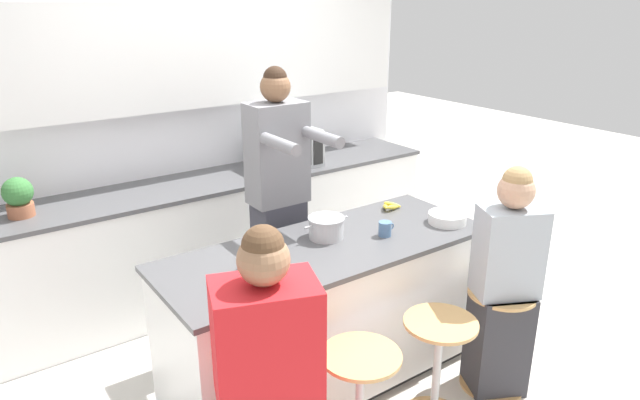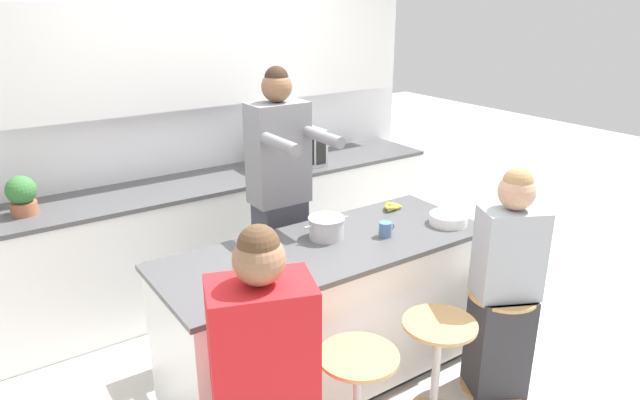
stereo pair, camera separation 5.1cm
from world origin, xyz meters
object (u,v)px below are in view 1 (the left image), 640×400
(person_wrapped_blanket, at_px, (268,390))
(banana_bunch, at_px, (390,206))
(person_seated_near, at_px, (504,291))
(potted_plant, at_px, (18,196))
(kitchen_island, at_px, (327,314))
(coffee_cup_far, at_px, (236,289))
(bar_stool_center_right, at_px, (437,366))
(cooking_pot, at_px, (326,227))
(microwave, at_px, (287,149))
(bar_stool_rightmost, at_px, (497,334))
(coffee_cup_near, at_px, (385,229))
(person_cooking, at_px, (279,210))
(fruit_bowl, at_px, (447,218))

(person_wrapped_blanket, bearing_deg, banana_bunch, 50.39)
(person_seated_near, distance_m, potted_plant, 2.97)
(kitchen_island, bearing_deg, coffee_cup_far, -161.90)
(bar_stool_center_right, distance_m, person_wrapped_blanket, 1.09)
(person_seated_near, distance_m, coffee_cup_far, 1.56)
(cooking_pot, bearing_deg, microwave, 66.91)
(bar_stool_rightmost, height_order, microwave, microwave)
(person_seated_near, height_order, coffee_cup_near, person_seated_near)
(person_seated_near, bearing_deg, microwave, 121.80)
(bar_stool_center_right, xyz_separation_m, microwave, (0.34, 2.01, 0.73))
(person_wrapped_blanket, bearing_deg, microwave, 75.14)
(cooking_pot, height_order, microwave, microwave)
(bar_stool_center_right, height_order, potted_plant, potted_plant)
(bar_stool_center_right, bearing_deg, coffee_cup_far, 156.49)
(bar_stool_rightmost, bearing_deg, cooking_pot, 135.14)
(kitchen_island, distance_m, potted_plant, 2.03)
(coffee_cup_near, bearing_deg, person_cooking, 115.53)
(bar_stool_center_right, bearing_deg, fruit_bowl, 41.84)
(person_seated_near, relative_size, cooking_pot, 4.60)
(potted_plant, bearing_deg, fruit_bowl, -36.04)
(person_wrapped_blanket, bearing_deg, kitchen_island, 59.18)
(person_wrapped_blanket, distance_m, coffee_cup_near, 1.29)
(bar_stool_rightmost, bearing_deg, person_seated_near, -122.59)
(person_seated_near, bearing_deg, bar_stool_rightmost, 84.24)
(person_wrapped_blanket, bearing_deg, bar_stool_rightmost, 20.05)
(bar_stool_center_right, height_order, fruit_bowl, fruit_bowl)
(potted_plant, bearing_deg, bar_stool_center_right, -51.93)
(person_cooking, height_order, person_seated_near, person_cooking)
(kitchen_island, height_order, microwave, microwave)
(person_wrapped_blanket, xyz_separation_m, person_seated_near, (1.55, 0.00, -0.03))
(bar_stool_center_right, distance_m, microwave, 2.16)
(cooking_pot, bearing_deg, kitchen_island, -121.72)
(kitchen_island, height_order, person_wrapped_blanket, person_wrapped_blanket)
(person_seated_near, bearing_deg, coffee_cup_near, 153.76)
(kitchen_island, xyz_separation_m, person_cooking, (0.04, 0.58, 0.47))
(kitchen_island, bearing_deg, person_cooking, 86.46)
(person_cooking, bearing_deg, bar_stool_center_right, -79.10)
(fruit_bowl, relative_size, potted_plant, 0.93)
(coffee_cup_near, distance_m, potted_plant, 2.26)
(person_wrapped_blanket, bearing_deg, coffee_cup_far, 98.71)
(coffee_cup_near, xyz_separation_m, microwave, (0.24, 1.45, 0.14))
(microwave, bearing_deg, potted_plant, 178.91)
(bar_stool_center_right, distance_m, bar_stool_rightmost, 0.52)
(person_cooking, distance_m, coffee_cup_near, 0.74)
(cooking_pot, xyz_separation_m, coffee_cup_near, (0.30, -0.18, -0.02))
(coffee_cup_near, distance_m, banana_bunch, 0.44)
(person_wrapped_blanket, xyz_separation_m, fruit_bowl, (1.58, 0.48, 0.26))
(kitchen_island, height_order, potted_plant, potted_plant)
(bar_stool_rightmost, bearing_deg, person_cooking, 121.62)
(coffee_cup_far, height_order, potted_plant, potted_plant)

